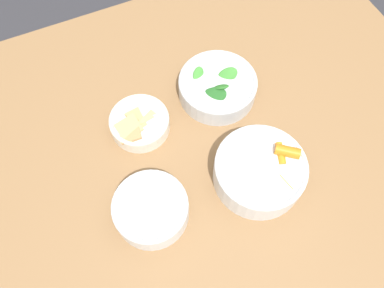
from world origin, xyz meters
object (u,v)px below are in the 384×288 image
(bowl_beans_hotdog, at_px, (151,209))
(bowl_carrots, at_px, (260,171))
(bowl_greens, at_px, (217,87))
(bowl_cookies, at_px, (140,123))

(bowl_beans_hotdog, bearing_deg, bowl_carrots, 175.41)
(bowl_carrots, height_order, bowl_greens, bowl_carrots)
(bowl_greens, bearing_deg, bowl_carrots, 86.04)
(bowl_carrots, relative_size, bowl_beans_hotdog, 1.26)
(bowl_carrots, relative_size, bowl_greens, 1.02)
(bowl_beans_hotdog, xyz_separation_m, bowl_cookies, (-0.05, -0.20, -0.01))
(bowl_carrots, distance_m, bowl_cookies, 0.29)
(bowl_carrots, bearing_deg, bowl_beans_hotdog, -4.59)
(bowl_carrots, relative_size, bowl_cookies, 1.40)
(bowl_cookies, bearing_deg, bowl_carrots, 130.00)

